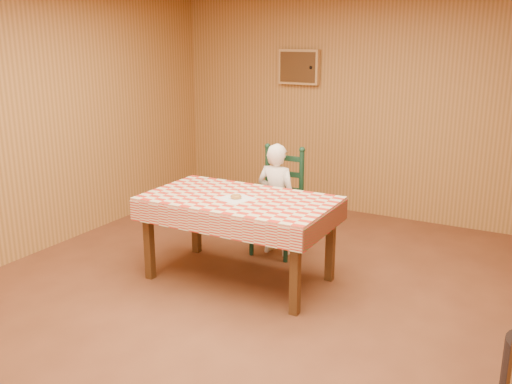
% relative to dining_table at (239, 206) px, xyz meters
% --- Properties ---
extents(ground, '(6.00, 6.00, 0.00)m').
position_rel_dining_table_xyz_m(ground, '(0.36, -0.55, -0.69)').
color(ground, brown).
rests_on(ground, ground).
extents(cabin_walls, '(5.10, 6.05, 2.65)m').
position_rel_dining_table_xyz_m(cabin_walls, '(0.36, -0.01, 1.14)').
color(cabin_walls, '#B07E3F').
rests_on(cabin_walls, ground).
extents(dining_table, '(1.66, 0.96, 0.77)m').
position_rel_dining_table_xyz_m(dining_table, '(0.00, 0.00, 0.00)').
color(dining_table, '#4E2F14').
rests_on(dining_table, ground).
extents(ladder_chair, '(0.44, 0.40, 1.08)m').
position_rel_dining_table_xyz_m(ladder_chair, '(-0.00, 0.79, -0.18)').
color(ladder_chair, black).
rests_on(ladder_chair, ground).
extents(seated_child, '(0.41, 0.27, 1.12)m').
position_rel_dining_table_xyz_m(seated_child, '(0.00, 0.73, -0.13)').
color(seated_child, white).
rests_on(seated_child, ground).
extents(napkin, '(0.33, 0.33, 0.00)m').
position_rel_dining_table_xyz_m(napkin, '(0.00, -0.05, 0.08)').
color(napkin, white).
rests_on(napkin, dining_table).
extents(donut, '(0.11, 0.11, 0.03)m').
position_rel_dining_table_xyz_m(donut, '(0.00, -0.05, 0.10)').
color(donut, '#B48240').
rests_on(donut, napkin).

